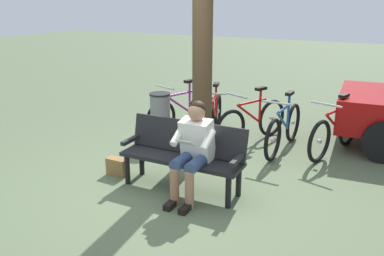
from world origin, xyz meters
name	(u,v)px	position (x,y,z in m)	size (l,w,h in m)	color
ground_plane	(164,188)	(0.00, 0.00, 0.00)	(40.00, 40.00, 0.00)	#566647
bench	(184,151)	(-0.22, -0.16, 0.51)	(1.60, 0.49, 0.87)	black
person_reading	(193,146)	(-0.43, 0.00, 0.66)	(0.49, 0.77, 1.20)	white
handbag	(117,167)	(0.80, -0.07, 0.12)	(0.30, 0.14, 0.24)	olive
tree_trunk	(202,55)	(0.15, -1.42, 1.56)	(0.31, 0.31, 3.11)	#4C3823
litter_bin	(160,118)	(0.99, -1.53, 0.43)	(0.35, 0.35, 0.85)	slate
bicycle_silver	(335,132)	(-1.74, -2.33, 0.36)	(0.62, 1.63, 0.94)	black
bicycle_red	(284,129)	(-0.99, -2.10, 0.36)	(0.48, 1.68, 0.94)	black
bicycle_orange	(252,122)	(-0.40, -2.24, 0.36)	(0.75, 1.57, 0.94)	black
bicycle_green	(214,117)	(0.28, -2.19, 0.36)	(0.62, 1.63, 0.94)	black
bicycle_black	(182,112)	(0.95, -2.24, 0.36)	(0.67, 1.61, 0.94)	black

